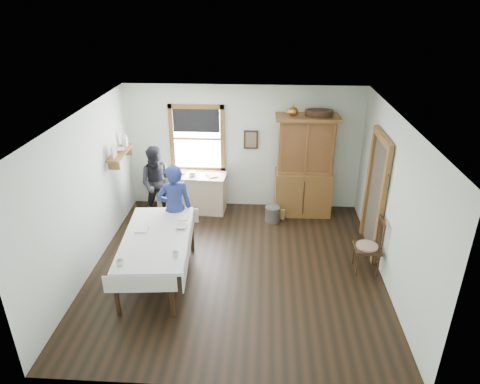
{
  "coord_description": "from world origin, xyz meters",
  "views": [
    {
      "loc": [
        0.44,
        -6.2,
        4.42
      ],
      "look_at": [
        0.05,
        0.3,
        1.34
      ],
      "focal_mm": 32.0,
      "sensor_mm": 36.0,
      "label": 1
    }
  ],
  "objects_px": {
    "figure_dark": "(158,186)",
    "dining_table": "(158,258)",
    "work_counter": "(192,192)",
    "spindle_chair": "(368,245)",
    "wicker_basket": "(278,211)",
    "pail": "(273,214)",
    "woman_blue": "(175,212)",
    "china_hutch": "(304,167)"
  },
  "relations": [
    {
      "from": "work_counter",
      "to": "spindle_chair",
      "type": "bearing_deg",
      "value": -28.36
    },
    {
      "from": "work_counter",
      "to": "figure_dark",
      "type": "bearing_deg",
      "value": -146.66
    },
    {
      "from": "pail",
      "to": "figure_dark",
      "type": "distance_m",
      "value": 2.46
    },
    {
      "from": "dining_table",
      "to": "woman_blue",
      "type": "distance_m",
      "value": 1.0
    },
    {
      "from": "spindle_chair",
      "to": "pail",
      "type": "height_order",
      "value": "spindle_chair"
    },
    {
      "from": "work_counter",
      "to": "figure_dark",
      "type": "distance_m",
      "value": 0.79
    },
    {
      "from": "china_hutch",
      "to": "woman_blue",
      "type": "relative_size",
      "value": 1.38
    },
    {
      "from": "dining_table",
      "to": "pail",
      "type": "height_order",
      "value": "dining_table"
    },
    {
      "from": "woman_blue",
      "to": "work_counter",
      "type": "bearing_deg",
      "value": -110.7
    },
    {
      "from": "dining_table",
      "to": "woman_blue",
      "type": "height_order",
      "value": "woman_blue"
    },
    {
      "from": "figure_dark",
      "to": "woman_blue",
      "type": "bearing_deg",
      "value": -70.54
    },
    {
      "from": "woman_blue",
      "to": "figure_dark",
      "type": "height_order",
      "value": "woman_blue"
    },
    {
      "from": "dining_table",
      "to": "china_hutch",
      "type": "bearing_deg",
      "value": 44.7
    },
    {
      "from": "woman_blue",
      "to": "figure_dark",
      "type": "relative_size",
      "value": 1.08
    },
    {
      "from": "dining_table",
      "to": "wicker_basket",
      "type": "distance_m",
      "value": 3.12
    },
    {
      "from": "dining_table",
      "to": "spindle_chair",
      "type": "bearing_deg",
      "value": 7.19
    },
    {
      "from": "pail",
      "to": "woman_blue",
      "type": "relative_size",
      "value": 0.21
    },
    {
      "from": "china_hutch",
      "to": "wicker_basket",
      "type": "bearing_deg",
      "value": -162.3
    },
    {
      "from": "work_counter",
      "to": "figure_dark",
      "type": "xyz_separation_m",
      "value": [
        -0.63,
        -0.37,
        0.31
      ]
    },
    {
      "from": "wicker_basket",
      "to": "figure_dark",
      "type": "bearing_deg",
      "value": -175.4
    },
    {
      "from": "wicker_basket",
      "to": "figure_dark",
      "type": "height_order",
      "value": "figure_dark"
    },
    {
      "from": "pail",
      "to": "wicker_basket",
      "type": "relative_size",
      "value": 0.9
    },
    {
      "from": "dining_table",
      "to": "figure_dark",
      "type": "distance_m",
      "value": 2.22
    },
    {
      "from": "work_counter",
      "to": "woman_blue",
      "type": "distance_m",
      "value": 1.63
    },
    {
      "from": "dining_table",
      "to": "figure_dark",
      "type": "relative_size",
      "value": 1.41
    },
    {
      "from": "dining_table",
      "to": "woman_blue",
      "type": "xyz_separation_m",
      "value": [
        0.12,
        0.92,
        0.38
      ]
    },
    {
      "from": "work_counter",
      "to": "wicker_basket",
      "type": "bearing_deg",
      "value": -1.59
    },
    {
      "from": "china_hutch",
      "to": "figure_dark",
      "type": "xyz_separation_m",
      "value": [
        -3.03,
        -0.38,
        -0.35
      ]
    },
    {
      "from": "work_counter",
      "to": "spindle_chair",
      "type": "relative_size",
      "value": 1.47
    },
    {
      "from": "pail",
      "to": "china_hutch",
      "type": "bearing_deg",
      "value": 33.55
    },
    {
      "from": "pail",
      "to": "work_counter",
      "type": "bearing_deg",
      "value": 166.95
    },
    {
      "from": "dining_table",
      "to": "wicker_basket",
      "type": "xyz_separation_m",
      "value": [
        2.03,
        2.35,
        -0.3
      ]
    },
    {
      "from": "figure_dark",
      "to": "wicker_basket",
      "type": "bearing_deg",
      "value": -2.12
    },
    {
      "from": "spindle_chair",
      "to": "woman_blue",
      "type": "relative_size",
      "value": 0.64
    },
    {
      "from": "woman_blue",
      "to": "spindle_chair",
      "type": "bearing_deg",
      "value": 152.35
    },
    {
      "from": "work_counter",
      "to": "dining_table",
      "type": "bearing_deg",
      "value": -90.12
    },
    {
      "from": "china_hutch",
      "to": "figure_dark",
      "type": "height_order",
      "value": "china_hutch"
    },
    {
      "from": "dining_table",
      "to": "wicker_basket",
      "type": "height_order",
      "value": "dining_table"
    },
    {
      "from": "work_counter",
      "to": "china_hutch",
      "type": "relative_size",
      "value": 0.69
    },
    {
      "from": "china_hutch",
      "to": "wicker_basket",
      "type": "height_order",
      "value": "china_hutch"
    },
    {
      "from": "figure_dark",
      "to": "dining_table",
      "type": "bearing_deg",
      "value": -84.13
    },
    {
      "from": "wicker_basket",
      "to": "spindle_chair",
      "type": "bearing_deg",
      "value": -52.33
    }
  ]
}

